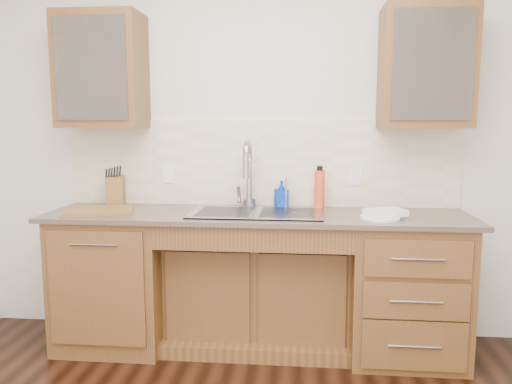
# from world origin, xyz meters

# --- Properties ---
(wall_back) EXTENTS (4.00, 0.10, 2.70)m
(wall_back) POSITION_xyz_m (0.00, 1.80, 1.35)
(wall_back) COLOR silver
(wall_back) RESTS_ON ground
(base_cabinet_left) EXTENTS (0.70, 0.62, 0.88)m
(base_cabinet_left) POSITION_xyz_m (-0.95, 1.44, 0.44)
(base_cabinet_left) COLOR #593014
(base_cabinet_left) RESTS_ON ground
(base_cabinet_center) EXTENTS (1.20, 0.44, 0.70)m
(base_cabinet_center) POSITION_xyz_m (0.00, 1.53, 0.35)
(base_cabinet_center) COLOR #593014
(base_cabinet_center) RESTS_ON ground
(base_cabinet_right) EXTENTS (0.70, 0.62, 0.88)m
(base_cabinet_right) POSITION_xyz_m (0.95, 1.44, 0.44)
(base_cabinet_right) COLOR #593014
(base_cabinet_right) RESTS_ON ground
(countertop) EXTENTS (2.70, 0.65, 0.03)m
(countertop) POSITION_xyz_m (0.00, 1.43, 0.90)
(countertop) COLOR #84705B
(countertop) RESTS_ON base_cabinet_left
(backsplash) EXTENTS (2.70, 0.02, 0.59)m
(backsplash) POSITION_xyz_m (0.00, 1.74, 1.21)
(backsplash) COLOR beige
(backsplash) RESTS_ON wall_back
(sink) EXTENTS (0.84, 0.46, 0.19)m
(sink) POSITION_xyz_m (0.00, 1.41, 0.83)
(sink) COLOR #9E9EA5
(sink) RESTS_ON countertop
(faucet) EXTENTS (0.04, 0.04, 0.40)m
(faucet) POSITION_xyz_m (-0.07, 1.64, 1.11)
(faucet) COLOR #999993
(faucet) RESTS_ON countertop
(filter_tap) EXTENTS (0.02, 0.02, 0.24)m
(filter_tap) POSITION_xyz_m (0.18, 1.65, 1.03)
(filter_tap) COLOR #999993
(filter_tap) RESTS_ON countertop
(upper_cabinet_left) EXTENTS (0.55, 0.34, 0.75)m
(upper_cabinet_left) POSITION_xyz_m (-1.05, 1.58, 1.83)
(upper_cabinet_left) COLOR #593014
(upper_cabinet_left) RESTS_ON wall_back
(upper_cabinet_right) EXTENTS (0.55, 0.34, 0.75)m
(upper_cabinet_right) POSITION_xyz_m (1.05, 1.58, 1.83)
(upper_cabinet_right) COLOR #593014
(upper_cabinet_right) RESTS_ON wall_back
(outlet_left) EXTENTS (0.08, 0.01, 0.12)m
(outlet_left) POSITION_xyz_m (-0.65, 1.73, 1.12)
(outlet_left) COLOR white
(outlet_left) RESTS_ON backsplash
(outlet_right) EXTENTS (0.08, 0.01, 0.12)m
(outlet_right) POSITION_xyz_m (0.65, 1.73, 1.12)
(outlet_right) COLOR white
(outlet_right) RESTS_ON backsplash
(soap_bottle) EXTENTS (0.11, 0.11, 0.18)m
(soap_bottle) POSITION_xyz_m (0.15, 1.68, 1.00)
(soap_bottle) COLOR #0633BB
(soap_bottle) RESTS_ON countertop
(water_bottle) EXTENTS (0.08, 0.08, 0.26)m
(water_bottle) POSITION_xyz_m (0.41, 1.64, 1.04)
(water_bottle) COLOR #E44225
(water_bottle) RESTS_ON countertop
(plate) EXTENTS (0.30, 0.30, 0.01)m
(plate) POSITION_xyz_m (0.76, 1.31, 0.92)
(plate) COLOR white
(plate) RESTS_ON countertop
(dish_towel) EXTENTS (0.27, 0.24, 0.04)m
(dish_towel) POSITION_xyz_m (0.80, 1.35, 0.94)
(dish_towel) COLOR silver
(dish_towel) RESTS_ON plate
(knife_block) EXTENTS (0.15, 0.20, 0.20)m
(knife_block) POSITION_xyz_m (-1.01, 1.65, 1.01)
(knife_block) COLOR brown
(knife_block) RESTS_ON countertop
(cutting_board) EXTENTS (0.51, 0.42, 0.02)m
(cutting_board) POSITION_xyz_m (-1.03, 1.37, 0.92)
(cutting_board) COLOR brown
(cutting_board) RESTS_ON countertop
(cup_left_a) EXTENTS (0.14, 0.14, 0.10)m
(cup_left_a) POSITION_xyz_m (-1.16, 1.58, 1.78)
(cup_left_a) COLOR white
(cup_left_a) RESTS_ON upper_cabinet_left
(cup_left_b) EXTENTS (0.12, 0.12, 0.09)m
(cup_left_b) POSITION_xyz_m (-0.90, 1.58, 1.77)
(cup_left_b) COLOR silver
(cup_left_b) RESTS_ON upper_cabinet_left
(cup_right_a) EXTENTS (0.16, 0.16, 0.11)m
(cup_right_a) POSITION_xyz_m (0.90, 1.58, 1.78)
(cup_right_a) COLOR white
(cup_right_a) RESTS_ON upper_cabinet_right
(cup_right_b) EXTENTS (0.11, 0.11, 0.08)m
(cup_right_b) POSITION_xyz_m (1.10, 1.58, 1.77)
(cup_right_b) COLOR white
(cup_right_b) RESTS_ON upper_cabinet_right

